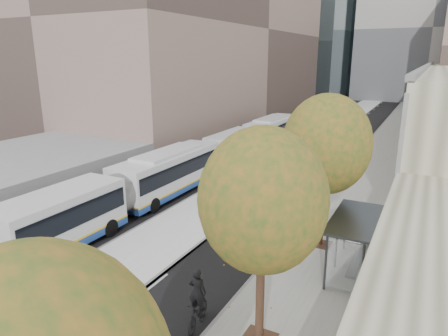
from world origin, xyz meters
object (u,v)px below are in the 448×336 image
Objects in this scene: bus_shelter at (359,228)px; distant_car at (328,110)px; cyclist at (198,305)px; bus_far at (257,137)px; bus_near at (131,188)px.

bus_shelter reaches higher than distant_car.
cyclist reaches higher than distant_car.
bus_far is at bearing -80.55° from distant_car.
bus_near is 49.84m from distant_car.
bus_near is at bearing -81.42° from distant_car.
bus_near is 11.72m from cyclist.
bus_far is (-12.92, 19.49, -0.62)m from bus_shelter.
bus_shelter is 23.39m from bus_far.
bus_far is 27.12m from cyclist.
bus_near is 7.78× the size of cyclist.
bus_near is at bearing 175.23° from bus_shelter.
bus_near is at bearing 132.15° from cyclist.
cyclist is at bearing -72.35° from distant_car.
bus_shelter is at bearing -4.66° from bus_near.
bus_shelter is 1.96× the size of cyclist.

